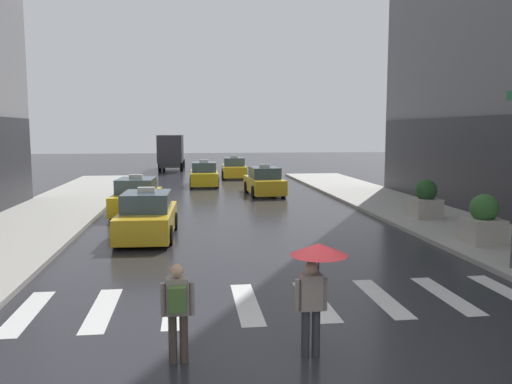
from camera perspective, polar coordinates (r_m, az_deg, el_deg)
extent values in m
plane|color=#26262B|center=(9.04, 6.27, -18.00)|extent=(160.00, 160.00, 0.00)
cube|color=silver|center=(12.10, -23.91, -12.00)|extent=(0.50, 2.80, 0.01)
cube|color=silver|center=(11.76, -16.52, -12.25)|extent=(0.50, 2.80, 0.01)
cube|color=silver|center=(11.61, -8.81, -12.29)|extent=(0.50, 2.80, 0.01)
cube|color=silver|center=(11.66, -1.03, -12.12)|extent=(0.50, 2.80, 0.01)
cube|color=silver|center=(11.92, 6.52, -11.74)|extent=(0.50, 2.80, 0.01)
cube|color=silver|center=(12.36, 13.62, -11.20)|extent=(0.50, 2.80, 0.01)
cube|color=silver|center=(12.98, 20.11, -10.56)|extent=(0.50, 2.80, 0.01)
cube|color=silver|center=(13.74, 25.92, -9.87)|extent=(0.50, 2.80, 0.01)
cube|color=gold|center=(18.88, -11.82, -3.18)|extent=(1.96, 4.56, 0.84)
cube|color=#384C5B|center=(18.67, -11.91, -1.00)|extent=(1.67, 2.16, 0.64)
cube|color=silver|center=(18.62, -11.94, 0.25)|extent=(0.61, 0.26, 0.18)
cylinder|color=black|center=(20.35, -13.77, -3.18)|extent=(0.24, 0.67, 0.66)
cylinder|color=black|center=(20.16, -8.95, -3.16)|extent=(0.24, 0.67, 0.66)
cylinder|color=black|center=(17.73, -15.06, -4.68)|extent=(0.24, 0.67, 0.66)
cylinder|color=black|center=(17.52, -9.52, -4.67)|extent=(0.24, 0.67, 0.66)
cube|color=#F2EAB2|center=(21.17, -12.82, -2.02)|extent=(0.20, 0.05, 0.14)
cube|color=#F2EAB2|center=(21.04, -9.42, -2.00)|extent=(0.20, 0.05, 0.14)
cube|color=yellow|center=(24.32, -12.93, -1.00)|extent=(2.07, 4.60, 0.84)
cube|color=#384C5B|center=(24.13, -13.02, 0.71)|extent=(1.72, 2.19, 0.64)
cube|color=silver|center=(24.09, -13.04, 1.68)|extent=(0.61, 0.28, 0.18)
cylinder|color=black|center=(25.81, -14.32, -1.11)|extent=(0.26, 0.67, 0.66)
cylinder|color=black|center=(25.55, -10.55, -1.09)|extent=(0.26, 0.67, 0.66)
cylinder|color=black|center=(23.19, -15.53, -2.03)|extent=(0.26, 0.67, 0.66)
cylinder|color=black|center=(22.90, -11.33, -2.02)|extent=(0.26, 0.67, 0.66)
cube|color=#F2EAB2|center=(26.63, -13.51, -0.26)|extent=(0.20, 0.05, 0.14)
cube|color=#F2EAB2|center=(26.45, -10.82, -0.24)|extent=(0.20, 0.05, 0.14)
cube|color=gold|center=(30.83, 0.90, 0.79)|extent=(2.02, 4.58, 0.84)
cube|color=#384C5B|center=(30.66, 0.94, 2.14)|extent=(1.70, 2.18, 0.64)
cube|color=silver|center=(30.63, 0.94, 2.91)|extent=(0.61, 0.27, 0.18)
cylinder|color=black|center=(32.03, -1.06, 0.60)|extent=(0.25, 0.67, 0.66)
cylinder|color=black|center=(32.34, 1.93, 0.65)|extent=(0.25, 0.67, 0.66)
cylinder|color=black|center=(29.38, -0.23, 0.04)|extent=(0.25, 0.67, 0.66)
cylinder|color=black|center=(29.72, 3.02, 0.10)|extent=(0.25, 0.67, 0.66)
cube|color=#F2EAB2|center=(32.94, -0.93, 1.24)|extent=(0.20, 0.05, 0.14)
cube|color=#F2EAB2|center=(33.16, 1.22, 1.28)|extent=(0.20, 0.05, 0.14)
cube|color=yellow|center=(35.88, -5.74, 1.60)|extent=(1.85, 4.52, 0.84)
cube|color=#384C5B|center=(35.73, -5.75, 2.77)|extent=(1.62, 2.12, 0.64)
cube|color=silver|center=(35.70, -5.76, 3.42)|extent=(0.60, 0.25, 0.18)
cylinder|color=black|center=(37.25, -7.08, 1.41)|extent=(0.23, 0.66, 0.66)
cylinder|color=black|center=(37.27, -4.45, 1.45)|extent=(0.23, 0.66, 0.66)
cylinder|color=black|center=(34.56, -7.12, 1.00)|extent=(0.23, 0.66, 0.66)
cylinder|color=black|center=(34.59, -4.28, 1.04)|extent=(0.23, 0.66, 0.66)
cube|color=#F2EAB2|center=(38.14, -6.74, 1.96)|extent=(0.20, 0.04, 0.14)
cube|color=#F2EAB2|center=(38.16, -4.85, 1.98)|extent=(0.20, 0.04, 0.14)
cube|color=gold|center=(41.74, -2.43, 2.35)|extent=(1.97, 4.56, 0.84)
cube|color=#384C5B|center=(41.59, -2.43, 3.36)|extent=(1.68, 2.16, 0.64)
cube|color=silver|center=(41.57, -2.44, 3.92)|extent=(0.61, 0.26, 0.18)
cylinder|color=black|center=(43.08, -3.65, 2.17)|extent=(0.24, 0.67, 0.66)
cylinder|color=black|center=(43.15, -1.38, 2.19)|extent=(0.24, 0.67, 0.66)
cylinder|color=black|center=(40.39, -3.56, 1.87)|extent=(0.24, 0.67, 0.66)
cylinder|color=black|center=(40.47, -1.13, 1.89)|extent=(0.24, 0.67, 0.66)
cube|color=#F2EAB2|center=(43.98, -3.39, 2.63)|extent=(0.20, 0.05, 0.14)
cube|color=#F2EAB2|center=(44.03, -1.75, 2.64)|extent=(0.20, 0.05, 0.14)
cube|color=#2D2D2D|center=(50.34, -9.26, 3.13)|extent=(1.97, 6.64, 0.40)
cube|color=silver|center=(53.57, -9.07, 4.69)|extent=(2.15, 1.85, 2.10)
cube|color=#384C5B|center=(54.48, -9.02, 5.11)|extent=(1.89, 0.09, 0.95)
cube|color=#2D2D33|center=(49.38, -9.35, 4.74)|extent=(2.32, 4.86, 2.50)
cylinder|color=black|center=(53.51, -10.12, 3.11)|extent=(0.30, 0.91, 0.90)
cylinder|color=black|center=(53.40, -7.98, 3.14)|extent=(0.30, 0.91, 0.90)
cylinder|color=black|center=(49.00, -10.52, 2.77)|extent=(0.30, 0.91, 0.90)
cylinder|color=black|center=(48.87, -8.18, 2.80)|extent=(0.30, 0.91, 0.90)
cylinder|color=#333338|center=(9.02, 5.45, -15.20)|extent=(0.14, 0.14, 0.82)
cylinder|color=#333338|center=(9.06, 6.60, -15.11)|extent=(0.14, 0.14, 0.82)
cube|color=gray|center=(8.80, 6.08, -10.86)|extent=(0.36, 0.24, 0.60)
sphere|color=tan|center=(8.68, 6.12, -8.22)|extent=(0.22, 0.22, 0.22)
cylinder|color=gray|center=(8.77, 4.59, -11.26)|extent=(0.09, 0.09, 0.55)
cylinder|color=gray|center=(8.87, 7.55, -11.08)|extent=(0.09, 0.09, 0.55)
cylinder|color=#4C4C4C|center=(8.74, 6.88, -8.94)|extent=(0.02, 0.02, 1.00)
cone|color=maroon|center=(8.64, 6.92, -6.26)|extent=(0.96, 0.96, 0.20)
cylinder|color=#473D33|center=(8.88, -9.13, -15.61)|extent=(0.14, 0.14, 0.82)
cylinder|color=#473D33|center=(8.88, -7.93, -15.60)|extent=(0.14, 0.14, 0.82)
cube|color=gray|center=(8.63, -8.61, -11.25)|extent=(0.36, 0.24, 0.60)
sphere|color=tan|center=(8.51, -8.66, -8.56)|extent=(0.22, 0.22, 0.22)
cylinder|color=gray|center=(8.66, -10.16, -11.57)|extent=(0.09, 0.09, 0.55)
cylinder|color=gray|center=(8.65, -7.05, -11.54)|extent=(0.09, 0.09, 0.55)
cube|color=#4C7233|center=(8.42, -8.65, -11.58)|extent=(0.28, 0.18, 0.40)
cube|color=#A8A399|center=(18.35, 23.67, -3.94)|extent=(1.10, 1.10, 0.80)
sphere|color=#33662D|center=(18.23, 23.78, -1.62)|extent=(0.90, 0.90, 0.90)
cube|color=#A8A399|center=(22.84, 18.11, -1.69)|extent=(1.10, 1.10, 0.80)
sphere|color=#234C23|center=(22.75, 18.18, 0.18)|extent=(0.90, 0.90, 0.90)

